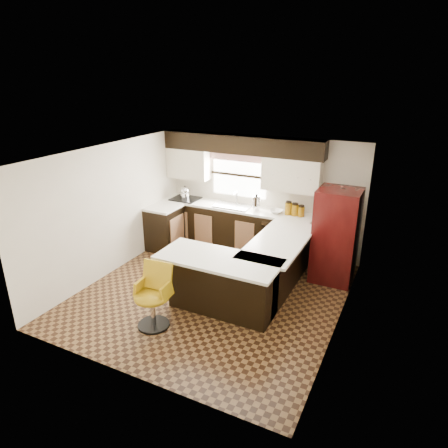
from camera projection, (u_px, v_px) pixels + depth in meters
The scene contains 30 objects.
floor at pixel (212, 294), 6.85m from camera, with size 4.40×4.40×0.00m, color #49301A.
ceiling at pixel (210, 155), 6.00m from camera, with size 4.40×4.40×0.00m, color silver.
wall_back at pixel (261, 194), 8.27m from camera, with size 4.40×4.40×0.00m, color beige.
wall_front at pixel (121, 292), 4.58m from camera, with size 4.40×4.40×0.00m, color beige.
wall_left at pixel (110, 210), 7.30m from camera, with size 4.40×4.40×0.00m, color beige.
wall_right at pixel (344, 253), 5.55m from camera, with size 4.40×4.40×0.00m, color beige.
base_cab_back at pixel (235, 229), 8.47m from camera, with size 3.30×0.60×0.90m, color black.
base_cab_left at pixel (165, 228), 8.49m from camera, with size 0.60×0.70×0.90m, color black.
counter_back at pixel (235, 208), 8.30m from camera, with size 3.30×0.60×0.04m, color silver.
counter_left at pixel (164, 207), 8.32m from camera, with size 0.60×0.70×0.04m, color silver.
soffit at pixel (241, 144), 7.92m from camera, with size 3.40×0.35×0.36m, color black.
upper_cab_left at pixel (189, 163), 8.61m from camera, with size 0.94×0.35×0.64m, color beige.
upper_cab_right at pixel (292, 175), 7.65m from camera, with size 1.14×0.35×0.64m, color beige.
window_pane at pixel (239, 175), 8.33m from camera, with size 1.20×0.02×0.90m, color white.
valance at pixel (239, 157), 8.16m from camera, with size 1.30×0.06×0.18m, color #D19B93.
sink at pixel (233, 206), 8.29m from camera, with size 0.75×0.45×0.03m, color #B2B2B7.
dishwasher at pixel (275, 243), 7.82m from camera, with size 0.58×0.03×0.78m, color black.
cooktop at pixel (186, 199), 8.77m from camera, with size 0.58×0.50×0.03m, color black.
peninsula_long at pixel (275, 266), 6.84m from camera, with size 0.60×1.95×0.90m, color black.
peninsula_return at pixel (223, 284), 6.24m from camera, with size 1.65×0.60×0.90m, color black.
counter_pen_long at pixel (279, 241), 6.65m from camera, with size 0.84×1.95×0.04m, color silver.
counter_pen_return at pixel (219, 259), 6.01m from camera, with size 1.89×0.84×0.04m, color silver.
refrigerator at pixel (336, 236), 7.06m from camera, with size 0.73×0.70×1.70m, color #3B0A0A.
bar_chair at pixel (152, 298), 5.81m from camera, with size 0.52×0.52×0.97m, color #B48C11, non-canonical shape.
kettle at pixel (185, 192), 8.72m from camera, with size 0.21×0.21×0.28m, color silver, non-canonical shape.
percolator at pixel (256, 203), 8.05m from camera, with size 0.14×0.14×0.29m, color silver.
mixing_bowl at pixel (276, 211), 7.91m from camera, with size 0.25×0.25×0.06m, color white.
canister_large at pixel (288, 209), 7.80m from camera, with size 0.14×0.14×0.24m, color #825808.
canister_med at pixel (295, 210), 7.75m from camera, with size 0.14×0.14×0.22m, color #825808.
canister_small at pixel (301, 212), 7.70m from camera, with size 0.13×0.13×0.19m, color #825808.
Camera 1 is at (2.84, -5.27, 3.56)m, focal length 32.00 mm.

